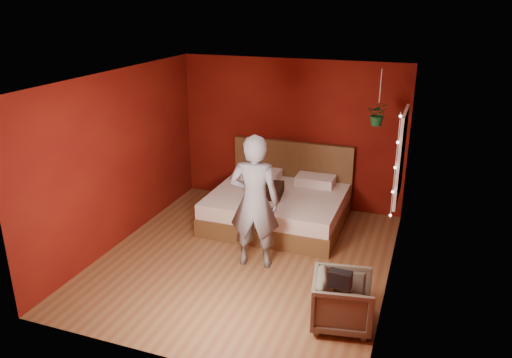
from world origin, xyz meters
name	(u,v)px	position (x,y,z in m)	size (l,w,h in m)	color
floor	(245,258)	(0.00, 0.00, 0.00)	(4.50, 4.50, 0.00)	brown
room_walls	(244,147)	(0.00, 0.00, 1.68)	(4.04, 4.54, 2.62)	#68160A
window	(401,156)	(1.97, 0.90, 1.50)	(0.05, 0.97, 1.27)	white
fairy_lights	(395,168)	(1.94, 0.38, 1.50)	(0.04, 0.04, 1.45)	silver
bed	(279,204)	(0.07, 1.39, 0.31)	(2.15, 1.83, 1.18)	brown
person	(254,202)	(0.18, -0.09, 0.95)	(0.69, 0.45, 1.90)	slate
armchair	(343,301)	(1.60, -1.06, 0.31)	(0.67, 0.69, 0.63)	#565644
handbag	(340,279)	(1.59, -1.26, 0.71)	(0.25, 0.13, 0.18)	black
throw_pillow	(267,190)	(-0.07, 1.16, 0.63)	(0.50, 0.50, 0.18)	black
hanging_plant	(378,114)	(1.55, 1.45, 1.94)	(0.32, 0.27, 0.83)	silver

